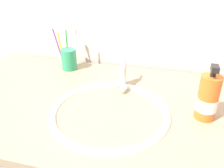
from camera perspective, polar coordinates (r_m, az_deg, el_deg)
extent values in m
cube|color=gray|center=(0.84, -1.07, -5.29)|extent=(1.27, 0.65, 0.03)
ellipsoid|color=white|center=(0.81, -0.56, -10.33)|extent=(0.34, 0.34, 0.12)
torus|color=white|center=(0.77, -0.58, -6.91)|extent=(0.39, 0.39, 0.02)
cylinder|color=#595B60|center=(0.84, -0.54, -13.26)|extent=(0.03, 0.03, 0.01)
cylinder|color=silver|center=(0.92, 2.80, 2.63)|extent=(0.02, 0.02, 0.10)
cylinder|color=silver|center=(0.87, 2.13, 2.18)|extent=(0.02, 0.11, 0.07)
cylinder|color=silver|center=(0.92, 3.09, 6.28)|extent=(0.01, 0.05, 0.01)
cylinder|color=#2D9966|center=(1.08, -10.38, 5.91)|extent=(0.07, 0.07, 0.09)
cylinder|color=yellow|center=(1.08, -12.14, 8.15)|extent=(0.03, 0.01, 0.17)
cube|color=white|center=(1.06, -13.21, 12.52)|extent=(0.02, 0.01, 0.03)
cylinder|color=green|center=(1.09, -10.78, 8.71)|extent=(0.03, 0.04, 0.18)
cube|color=white|center=(1.09, -11.22, 13.43)|extent=(0.01, 0.02, 0.03)
cylinder|color=purple|center=(1.08, -12.81, 8.58)|extent=(0.05, 0.01, 0.19)
cube|color=white|center=(1.07, -14.44, 13.46)|extent=(0.02, 0.01, 0.03)
cylinder|color=white|center=(1.08, -9.12, 8.21)|extent=(0.03, 0.03, 0.16)
cube|color=white|center=(1.06, -8.85, 12.52)|extent=(0.02, 0.02, 0.03)
cylinder|color=orange|center=(0.77, 22.21, -3.11)|extent=(0.06, 0.06, 0.14)
cylinder|color=black|center=(0.73, 23.32, 2.40)|extent=(0.02, 0.02, 0.02)
cube|color=black|center=(0.72, 23.72, 3.46)|extent=(0.02, 0.04, 0.02)
cylinder|color=white|center=(0.78, 21.93, -4.47)|extent=(0.06, 0.06, 0.04)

